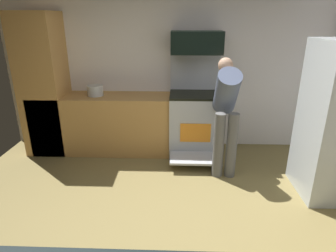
{
  "coord_description": "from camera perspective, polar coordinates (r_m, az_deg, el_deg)",
  "views": [
    {
      "loc": [
        0.13,
        -2.25,
        2.0
      ],
      "look_at": [
        0.04,
        0.3,
        1.05
      ],
      "focal_mm": 30.93,
      "sensor_mm": 36.0,
      "label": 1
    }
  ],
  "objects": [
    {
      "name": "ground_plane",
      "position": [
        3.02,
        -0.99,
        -21.28
      ],
      "size": [
        5.2,
        4.8,
        0.02
      ],
      "primitive_type": "cube",
      "color": "olive"
    },
    {
      "name": "wall_back",
      "position": [
        4.65,
        0.5,
        11.79
      ],
      "size": [
        5.2,
        0.12,
        2.6
      ],
      "primitive_type": "cube",
      "color": "silver",
      "rests_on": "ground"
    },
    {
      "name": "lower_cabinet_run",
      "position": [
        4.62,
        -10.89,
        0.48
      ],
      "size": [
        2.4,
        0.6,
        0.9
      ],
      "primitive_type": "cube",
      "color": "#B88748",
      "rests_on": "ground"
    },
    {
      "name": "cabinet_column",
      "position": [
        4.79,
        -23.22,
        7.36
      ],
      "size": [
        0.6,
        0.6,
        2.1
      ],
      "primitive_type": "cube",
      "color": "#B88748",
      "rests_on": "ground"
    },
    {
      "name": "oven_range",
      "position": [
        4.48,
        5.23,
        0.91
      ],
      "size": [
        0.76,
        1.04,
        1.52
      ],
      "color": "#B0B5BC",
      "rests_on": "ground"
    },
    {
      "name": "microwave",
      "position": [
        4.33,
        5.68,
        16.06
      ],
      "size": [
        0.74,
        0.38,
        0.32
      ],
      "primitive_type": "cube",
      "color": "black",
      "rests_on": "oven_range"
    },
    {
      "name": "person_cook",
      "position": [
        3.83,
        11.36,
        3.36
      ],
      "size": [
        0.31,
        0.64,
        1.52
      ],
      "color": "#5B5B5B",
      "rests_on": "ground"
    },
    {
      "name": "stock_pot",
      "position": [
        4.53,
        -14.15,
        6.81
      ],
      "size": [
        0.24,
        0.24,
        0.16
      ],
      "primitive_type": "cylinder",
      "color": "#BBBFBE",
      "rests_on": "lower_cabinet_run"
    }
  ]
}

